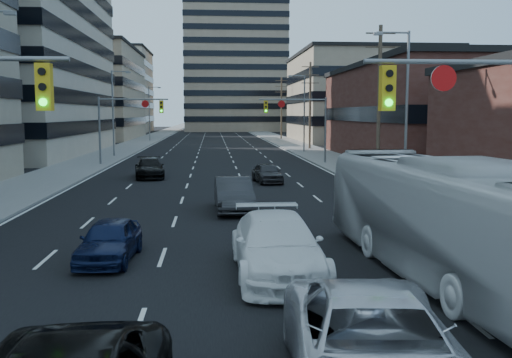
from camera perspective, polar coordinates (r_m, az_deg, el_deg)
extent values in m
cube|color=black|center=(135.90, -4.34, 4.61)|extent=(18.00, 300.00, 0.02)
cube|color=slate|center=(136.37, -9.19, 4.58)|extent=(5.00, 300.00, 0.15)
cube|color=slate|center=(136.40, 0.51, 4.66)|extent=(5.00, 300.00, 0.15)
cube|color=gray|center=(108.52, -17.26, 8.07)|extent=(20.00, 30.00, 16.00)
cube|color=#472119|center=(60.84, 19.14, 6.15)|extent=(20.00, 30.00, 9.00)
cube|color=gray|center=(97.18, 10.72, 7.88)|extent=(22.00, 28.00, 14.00)
cube|color=gray|center=(157.86, -2.19, 15.44)|extent=(26.00, 26.00, 58.00)
cube|color=#ADA089|center=(148.55, -15.37, 8.41)|extent=(24.00, 24.00, 20.00)
cube|color=gray|center=(139.60, 8.99, 7.06)|extent=(22.00, 22.00, 12.00)
cube|color=gold|center=(14.38, -20.41, 8.61)|extent=(0.35, 0.28, 1.10)
cylinder|color=black|center=(14.24, -20.64, 10.03)|extent=(0.18, 0.06, 0.18)
cylinder|color=black|center=(14.22, -20.58, 8.63)|extent=(0.18, 0.06, 0.18)
cylinder|color=#0CE526|center=(14.21, -20.53, 7.22)|extent=(0.18, 0.06, 0.18)
cylinder|color=slate|center=(15.52, 22.60, 10.74)|extent=(6.50, 0.12, 0.12)
cube|color=gold|center=(14.49, 12.99, 8.83)|extent=(0.35, 0.28, 1.10)
cylinder|color=black|center=(14.36, 13.22, 10.24)|extent=(0.18, 0.06, 0.18)
cylinder|color=black|center=(14.34, 13.19, 8.85)|extent=(0.18, 0.06, 0.18)
cylinder|color=#0CE526|center=(14.33, 13.15, 7.45)|extent=(0.18, 0.06, 0.18)
cylinder|color=white|center=(14.95, 18.25, 9.55)|extent=(0.64, 0.06, 0.64)
cylinder|color=slate|center=(51.78, -15.37, 4.61)|extent=(0.18, 0.18, 6.00)
cylinder|color=slate|center=(51.29, -12.15, 7.81)|extent=(6.00, 0.12, 0.12)
cube|color=gold|center=(51.02, -9.44, 7.14)|extent=(0.35, 0.28, 1.10)
cylinder|color=black|center=(50.86, -9.46, 7.54)|extent=(0.18, 0.06, 0.18)
cylinder|color=black|center=(50.86, -9.45, 7.14)|extent=(0.18, 0.06, 0.18)
cylinder|color=#0CE526|center=(50.86, -9.45, 6.75)|extent=(0.18, 0.06, 0.18)
cylinder|color=white|center=(51.13, -11.02, 7.39)|extent=(0.64, 0.06, 0.64)
cylinder|color=slate|center=(51.86, 6.95, 4.80)|extent=(0.18, 0.18, 6.00)
cylinder|color=slate|center=(51.35, 3.68, 7.94)|extent=(6.00, 0.12, 0.12)
cube|color=gold|center=(51.05, 0.99, 7.23)|extent=(0.35, 0.28, 1.10)
cylinder|color=black|center=(50.90, 1.00, 7.62)|extent=(0.18, 0.06, 0.18)
cylinder|color=black|center=(50.89, 1.00, 7.23)|extent=(0.18, 0.06, 0.18)
cylinder|color=#0CE526|center=(50.89, 1.00, 6.84)|extent=(0.18, 0.06, 0.18)
cylinder|color=white|center=(51.18, 2.56, 7.50)|extent=(0.64, 0.06, 0.64)
cylinder|color=#4C3D2D|center=(43.63, 12.20, 7.66)|extent=(0.28, 0.28, 11.00)
cube|color=#4C3D2D|center=(44.02, 12.36, 14.05)|extent=(2.20, 0.10, 0.10)
cube|color=#4C3D2D|center=(43.89, 12.33, 12.76)|extent=(2.20, 0.10, 0.10)
cube|color=#4C3D2D|center=(43.79, 12.30, 11.46)|extent=(2.20, 0.10, 0.10)
cylinder|color=#4C3D2D|center=(72.89, 5.42, 7.27)|extent=(0.28, 0.28, 11.00)
cube|color=#4C3D2D|center=(73.12, 5.47, 11.11)|extent=(2.20, 0.10, 0.10)
cube|color=#4C3D2D|center=(73.05, 5.46, 10.33)|extent=(2.20, 0.10, 0.10)
cube|color=#4C3D2D|center=(72.99, 5.45, 9.54)|extent=(2.20, 0.10, 0.10)
cylinder|color=#4C3D2D|center=(102.58, 2.55, 7.07)|extent=(0.28, 0.28, 11.00)
cube|color=#4C3D2D|center=(102.74, 2.56, 9.80)|extent=(2.20, 0.10, 0.10)
cube|color=#4C3D2D|center=(102.69, 2.56, 9.24)|extent=(2.20, 0.10, 0.10)
cube|color=#4C3D2D|center=(102.65, 2.56, 8.69)|extent=(2.20, 0.10, 0.10)
cube|color=slate|center=(27.56, -23.38, 14.97)|extent=(0.50, 0.22, 0.14)
cylinder|color=slate|center=(61.69, -14.11, 6.31)|extent=(0.16, 0.16, 9.00)
cylinder|color=slate|center=(61.70, -13.39, 10.42)|extent=(1.80, 0.10, 0.10)
cube|color=slate|center=(61.58, -12.64, 10.37)|extent=(0.50, 0.22, 0.14)
cylinder|color=slate|center=(96.38, -10.62, 6.40)|extent=(0.16, 0.16, 9.00)
cylinder|color=slate|center=(96.38, -10.13, 9.03)|extent=(1.80, 0.10, 0.10)
cube|color=slate|center=(96.31, -9.65, 8.99)|extent=(0.50, 0.22, 0.14)
cylinder|color=slate|center=(32.63, 14.81, 6.27)|extent=(0.16, 0.16, 9.00)
cylinder|color=slate|center=(32.64, 13.51, 14.05)|extent=(1.80, 0.10, 0.10)
cube|color=slate|center=(32.40, 12.12, 14.00)|extent=(0.50, 0.22, 0.14)
cylinder|color=slate|center=(66.69, 4.85, 6.48)|extent=(0.16, 0.16, 9.00)
cylinder|color=slate|center=(66.69, 4.11, 10.27)|extent=(1.80, 0.10, 0.10)
cube|color=slate|center=(66.57, 3.42, 10.22)|extent=(0.50, 0.22, 0.14)
imported|color=white|center=(16.09, 2.13, -6.70)|extent=(2.45, 5.87, 1.70)
imported|color=silver|center=(9.61, 11.79, -16.24)|extent=(3.31, 6.20, 1.66)
imported|color=silver|center=(16.62, 18.25, -3.67)|extent=(3.64, 12.23, 3.36)
imported|color=#0E1738|center=(18.20, -14.44, -5.95)|extent=(1.77, 3.95, 1.32)
imported|color=#2E2D30|center=(26.61, -2.27, -1.56)|extent=(1.82, 4.83, 1.57)
imported|color=black|center=(41.12, -10.62, 1.09)|extent=(2.61, 5.11, 1.42)
imported|color=#303033|center=(37.54, 1.12, 0.62)|extent=(2.04, 4.04, 1.32)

